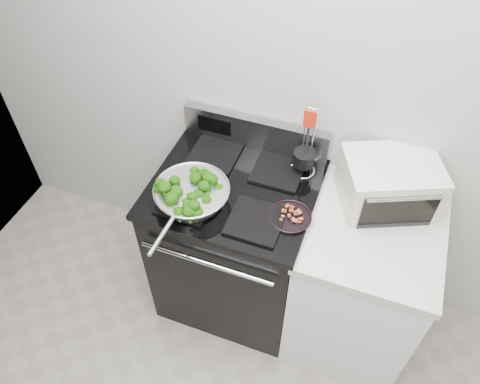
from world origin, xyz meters
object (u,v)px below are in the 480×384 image
at_px(gas_range, 235,243).
at_px(utensil_holder, 304,161).
at_px(skillet, 192,194).
at_px(toaster_oven, 389,183).
at_px(bacon_plate, 290,215).

height_order(gas_range, utensil_holder, utensil_holder).
xyz_separation_m(skillet, utensil_holder, (0.43, 0.37, 0.01)).
relative_size(skillet, toaster_oven, 1.11).
height_order(utensil_holder, toaster_oven, utensil_holder).
xyz_separation_m(bacon_plate, toaster_oven, (0.38, 0.28, 0.07)).
relative_size(gas_range, bacon_plate, 5.75).
xyz_separation_m(skillet, bacon_plate, (0.45, 0.07, -0.04)).
relative_size(gas_range, skillet, 2.00).
xyz_separation_m(gas_range, toaster_oven, (0.69, 0.18, 0.55)).
bearing_deg(utensil_holder, toaster_oven, -3.08).
height_order(bacon_plate, toaster_oven, toaster_oven).
distance_m(skillet, bacon_plate, 0.46).
height_order(bacon_plate, utensil_holder, utensil_holder).
relative_size(bacon_plate, toaster_oven, 0.39).
height_order(gas_range, bacon_plate, gas_range).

